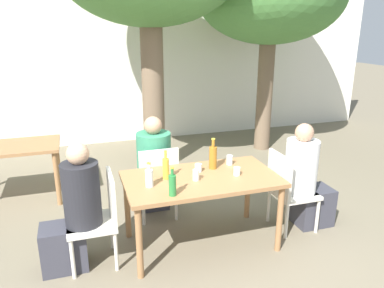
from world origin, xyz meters
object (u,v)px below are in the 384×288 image
dining_table_back (5,154)px  person_seated_0 (74,214)px  amber_bottle_2 (213,157)px  drinking_glass_3 (230,160)px  drinking_glass_0 (196,175)px  drinking_glass_1 (237,171)px  patio_chair_0 (101,215)px  water_bottle_3 (149,177)px  dining_table_front (201,185)px  person_seated_1 (306,181)px  person_seated_2 (153,168)px  drinking_glass_2 (198,168)px  oil_cruet_0 (166,168)px  patio_chair_1 (287,187)px  green_bottle_1 (172,185)px  patio_chair_2 (157,179)px

dining_table_back → person_seated_0: size_ratio=1.08×
dining_table_back → person_seated_0: person_seated_0 is taller
amber_bottle_2 → drinking_glass_3: (0.21, 0.05, -0.08)m
drinking_glass_0 → drinking_glass_1: (0.43, -0.00, -0.01)m
patio_chair_0 → water_bottle_3: 0.57m
dining_table_front → person_seated_1: (1.22, -0.00, -0.13)m
person_seated_2 → drinking_glass_3: bearing=138.0°
dining_table_back → drinking_glass_0: 2.58m
person_seated_2 → drinking_glass_2: (0.32, -0.72, 0.24)m
water_bottle_3 → oil_cruet_0: bearing=34.8°
dining_table_back → water_bottle_3: 2.27m
person_seated_1 → drinking_glass_2: size_ratio=14.82×
person_seated_1 → drinking_glass_0: 1.32m
oil_cruet_0 → dining_table_front: bearing=-11.8°
dining_table_back → drinking_glass_3: drinking_glass_3 is taller
patio_chair_1 → water_bottle_3: water_bottle_3 is taller
person_seated_1 → person_seated_2: size_ratio=1.00×
drinking_glass_1 → drinking_glass_3: 0.30m
person_seated_2 → amber_bottle_2: bearing=125.6°
green_bottle_1 → drinking_glass_2: (0.39, 0.46, -0.06)m
amber_bottle_2 → drinking_glass_2: bearing=-168.0°
patio_chair_1 → patio_chair_2: bearing=63.3°
patio_chair_1 → drinking_glass_3: 0.70m
patio_chair_1 → person_seated_0: 2.20m
patio_chair_1 → drinking_glass_1: 0.70m
drinking_glass_0 → drinking_glass_2: bearing=65.3°
patio_chair_1 → person_seated_2: bearing=55.8°
drinking_glass_0 → patio_chair_2: bearing=108.0°
patio_chair_2 → drinking_glass_3: size_ratio=8.83×
water_bottle_3 → drinking_glass_3: (0.93, 0.30, -0.04)m
patio_chair_0 → green_bottle_1: size_ratio=3.30×
person_seated_1 → drinking_glass_2: bearing=82.8°
patio_chair_2 → amber_bottle_2: amber_bottle_2 is taller
drinking_glass_1 → drinking_glass_2: same height
dining_table_back → amber_bottle_2: size_ratio=3.99×
drinking_glass_0 → drinking_glass_3: 0.56m
dining_table_front → water_bottle_3: size_ratio=6.38×
amber_bottle_2 → dining_table_back: bearing=146.2°
person_seated_2 → green_bottle_1: size_ratio=4.46×
person_seated_1 → dining_table_front: bearing=90.0°
green_bottle_1 → drinking_glass_0: green_bottle_1 is taller
patio_chair_2 → person_seated_1: (1.52, -0.65, 0.04)m
dining_table_front → person_seated_1: person_seated_1 is taller
patio_chair_0 → person_seated_2: person_seated_2 is taller
patio_chair_0 → drinking_glass_2: bearing=98.5°
patio_chair_0 → person_seated_2: size_ratio=0.74×
dining_table_back → person_seated_2: 1.87m
dining_table_back → drinking_glass_0: bearing=-41.5°
person_seated_2 → drinking_glass_3: person_seated_2 is taller
dining_table_back → person_seated_0: bearing=-64.6°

